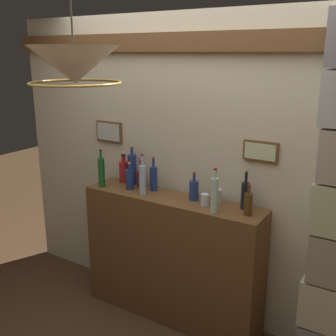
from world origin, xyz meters
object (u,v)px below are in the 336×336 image
(liquor_bottle_vermouth, at_px, (215,194))
(liquor_bottle_scotch, at_px, (124,171))
(glass_tumbler_rocks, at_px, (205,200))
(liquor_bottle_port, at_px, (132,169))
(liquor_bottle_brandy, at_px, (130,179))
(liquor_bottle_amaro, at_px, (141,178))
(pendant_lamp, at_px, (74,66))
(liquor_bottle_gin, at_px, (245,195))
(liquor_bottle_whiskey, at_px, (142,179))
(liquor_bottle_mezcal, at_px, (154,178))
(liquor_bottle_bourbon, at_px, (248,203))
(liquor_bottle_vodka, at_px, (101,172))
(glass_tumbler_highball, at_px, (217,196))
(liquor_bottle_rum, at_px, (194,190))

(liquor_bottle_vermouth, bearing_deg, liquor_bottle_scotch, 167.46)
(liquor_bottle_vermouth, distance_m, glass_tumbler_rocks, 0.17)
(liquor_bottle_port, relative_size, glass_tumbler_rocks, 3.81)
(liquor_bottle_vermouth, xyz_separation_m, liquor_bottle_brandy, (-0.81, 0.09, -0.05))
(liquor_bottle_amaro, relative_size, liquor_bottle_scotch, 0.98)
(pendant_lamp, bearing_deg, liquor_bottle_port, 102.95)
(liquor_bottle_gin, xyz_separation_m, liquor_bottle_whiskey, (-0.80, -0.14, 0.02))
(liquor_bottle_mezcal, bearing_deg, liquor_bottle_bourbon, -5.66)
(liquor_bottle_vodka, distance_m, liquor_bottle_whiskey, 0.40)
(glass_tumbler_highball, bearing_deg, liquor_bottle_amaro, 179.87)
(liquor_bottle_vodka, xyz_separation_m, liquor_bottle_bourbon, (1.26, 0.07, -0.04))
(liquor_bottle_mezcal, relative_size, liquor_bottle_rum, 1.26)
(liquor_bottle_port, height_order, liquor_bottle_vodka, liquor_bottle_port)
(liquor_bottle_brandy, relative_size, glass_tumbler_rocks, 2.54)
(glass_tumbler_highball, bearing_deg, liquor_bottle_vermouth, -70.50)
(liquor_bottle_bourbon, bearing_deg, liquor_bottle_vermouth, -159.66)
(liquor_bottle_port, bearing_deg, liquor_bottle_bourbon, -6.63)
(liquor_bottle_amaro, distance_m, liquor_bottle_vermouth, 0.78)
(liquor_bottle_amaro, xyz_separation_m, liquor_bottle_vodka, (-0.29, -0.16, 0.05))
(liquor_bottle_rum, height_order, glass_tumbler_highball, liquor_bottle_rum)
(liquor_bottle_scotch, distance_m, pendant_lamp, 1.23)
(glass_tumbler_highball, bearing_deg, liquor_bottle_scotch, 177.62)
(liquor_bottle_scotch, relative_size, glass_tumbler_rocks, 2.79)
(liquor_bottle_gin, xyz_separation_m, liquor_bottle_bourbon, (0.06, -0.10, -0.02))
(liquor_bottle_vodka, bearing_deg, glass_tumbler_highball, 9.42)
(liquor_bottle_vodka, distance_m, glass_tumbler_rocks, 0.93)
(liquor_bottle_brandy, bearing_deg, pendant_lamp, -79.82)
(liquor_bottle_vodka, relative_size, pendant_lamp, 0.56)
(liquor_bottle_vodka, bearing_deg, liquor_bottle_vermouth, -0.82)
(glass_tumbler_highball, bearing_deg, glass_tumbler_rocks, -119.91)
(liquor_bottle_port, bearing_deg, pendant_lamp, -77.05)
(liquor_bottle_vodka, bearing_deg, liquor_bottle_rum, 8.93)
(liquor_bottle_port, distance_m, liquor_bottle_bourbon, 1.10)
(liquor_bottle_vodka, relative_size, liquor_bottle_scotch, 1.29)
(liquor_bottle_whiskey, xyz_separation_m, glass_tumbler_rocks, (0.53, 0.04, -0.08))
(liquor_bottle_amaro, height_order, liquor_bottle_rum, liquor_bottle_amaro)
(liquor_bottle_vodka, height_order, pendant_lamp, pendant_lamp)
(liquor_bottle_gin, height_order, liquor_bottle_bourbon, liquor_bottle_gin)
(liquor_bottle_vermouth, xyz_separation_m, pendant_lamp, (-0.69, -0.58, 0.87))
(liquor_bottle_mezcal, distance_m, glass_tumbler_highball, 0.56)
(liquor_bottle_mezcal, xyz_separation_m, liquor_bottle_whiskey, (-0.02, -0.12, 0.02))
(liquor_bottle_port, distance_m, liquor_bottle_whiskey, 0.28)
(liquor_bottle_amaro, xyz_separation_m, pendant_lamp, (0.07, -0.76, 0.92))
(liquor_bottle_vermouth, bearing_deg, pendant_lamp, -139.98)
(liquor_bottle_vodka, distance_m, glass_tumbler_highball, 1.00)
(liquor_bottle_mezcal, xyz_separation_m, liquor_bottle_vermouth, (0.62, -0.16, 0.03))
(liquor_bottle_whiskey, xyz_separation_m, liquor_bottle_scotch, (-0.32, 0.17, -0.03))
(liquor_bottle_vermouth, height_order, liquor_bottle_rum, liquor_bottle_vermouth)
(liquor_bottle_amaro, xyz_separation_m, liquor_bottle_whiskey, (0.11, -0.14, 0.04))
(liquor_bottle_amaro, bearing_deg, glass_tumbler_rocks, -8.61)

